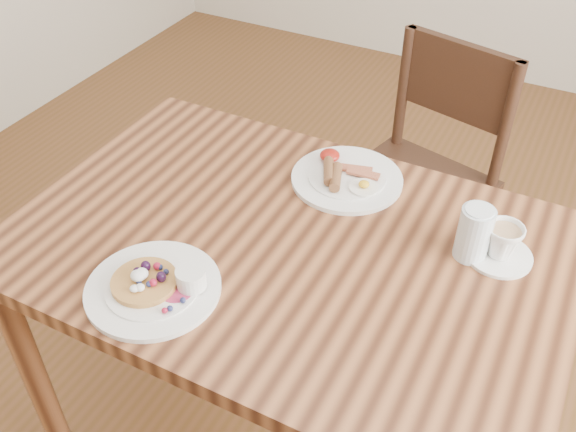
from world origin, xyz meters
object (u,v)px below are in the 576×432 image
object	(u,v)px
pancake_plate	(156,285)
dining_table	(288,273)
breakfast_plate	(345,177)
teacup_saucer	(502,244)
chair_far	(422,172)
water_glass	(474,233)

from	to	relation	value
pancake_plate	dining_table	bearing A→B (deg)	56.87
breakfast_plate	teacup_saucer	distance (m)	0.41
chair_far	pancake_plate	bearing A→B (deg)	89.50
chair_far	teacup_saucer	size ratio (longest dim) A/B	6.29
chair_far	pancake_plate	distance (m)	1.06
dining_table	water_glass	world-z (taller)	water_glass
dining_table	pancake_plate	size ratio (longest dim) A/B	4.44
chair_far	dining_table	bearing A→B (deg)	96.84
dining_table	teacup_saucer	size ratio (longest dim) A/B	8.57
dining_table	chair_far	size ratio (longest dim) A/B	1.36
pancake_plate	water_glass	world-z (taller)	water_glass
dining_table	water_glass	size ratio (longest dim) A/B	9.94
breakfast_plate	teacup_saucer	size ratio (longest dim) A/B	1.93
dining_table	chair_far	bearing A→B (deg)	82.69
chair_far	breakfast_plate	world-z (taller)	chair_far
dining_table	chair_far	xyz separation A→B (m)	(0.09, 0.74, -0.16)
pancake_plate	breakfast_plate	bearing A→B (deg)	69.99
chair_far	teacup_saucer	world-z (taller)	chair_far
chair_far	water_glass	distance (m)	0.73
breakfast_plate	chair_far	bearing A→B (deg)	81.36
chair_far	water_glass	world-z (taller)	chair_far
breakfast_plate	pancake_plate	bearing A→B (deg)	-110.01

